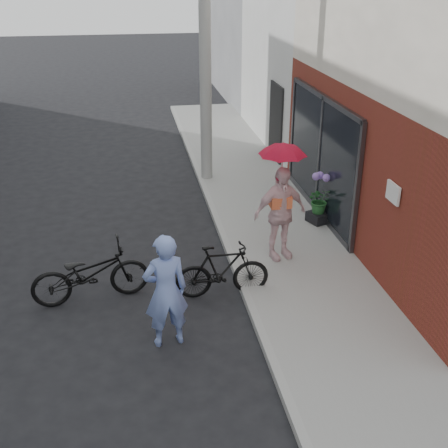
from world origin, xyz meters
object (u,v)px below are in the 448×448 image
object	(u,v)px
bike_left	(90,273)
bike_right	(222,271)
planter	(319,217)
utility_pole	(205,37)
kimono_woman	(280,213)
officer	(166,291)

from	to	relation	value
bike_left	bike_right	bearing A→B (deg)	-104.74
bike_left	planter	distance (m)	4.99
utility_pole	kimono_woman	world-z (taller)	utility_pole
utility_pole	planter	xyz separation A→B (m)	(1.90, -3.09, -3.28)
utility_pole	kimono_woman	size ratio (longest dim) A/B	4.05
bike_left	kimono_woman	xyz separation A→B (m)	(3.32, 0.72, 0.49)
utility_pole	planter	bearing A→B (deg)	-58.38
officer	planter	xyz separation A→B (m)	(3.42, 3.42, -0.64)
officer	planter	world-z (taller)	officer
bike_left	bike_right	xyz separation A→B (m)	(2.12, -0.23, -0.03)
bike_left	kimono_woman	bearing A→B (deg)	-86.23
bike_left	planter	world-z (taller)	bike_left
utility_pole	kimono_woman	distance (m)	5.13
bike_right	planter	bearing A→B (deg)	-46.64
officer	planter	distance (m)	4.88
kimono_woman	planter	size ratio (longest dim) A/B	4.34
kimono_woman	planter	xyz separation A→B (m)	(1.22, 1.34, -0.76)
bike_left	bike_right	world-z (taller)	bike_left
utility_pole	bike_right	world-z (taller)	utility_pole
planter	kimono_woman	bearing A→B (deg)	-132.48
bike_right	kimono_woman	distance (m)	1.62
officer	kimono_woman	size ratio (longest dim) A/B	1.00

